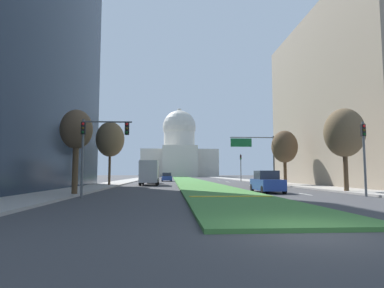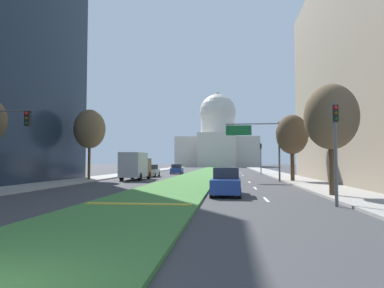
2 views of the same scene
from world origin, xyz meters
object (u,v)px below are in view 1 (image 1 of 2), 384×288
capitol_building (179,152)px  sedan_distant (167,177)px  street_tree_left_near (76,131)px  sedan_lead_stopped (267,182)px  traffic_light_near_right (364,149)px  street_tree_left_mid (110,139)px  street_tree_right_near (344,133)px  sedan_midblock (153,178)px  traffic_light_far_right (241,164)px  box_truck_delivery (150,172)px  overhead_guide_sign (257,150)px  street_tree_right_mid (284,147)px  traffic_light_near_left (96,140)px

capitol_building → sedan_distant: 78.01m
street_tree_left_near → sedan_lead_stopped: size_ratio=1.33×
traffic_light_near_right → street_tree_left_mid: size_ratio=0.64×
street_tree_right_near → sedan_midblock: size_ratio=1.64×
traffic_light_far_right → street_tree_left_near: 42.29m
traffic_light_far_right → box_truck_delivery: traffic_light_far_right is taller
overhead_guide_sign → street_tree_right_near: size_ratio=0.92×
traffic_light_far_right → street_tree_left_near: street_tree_left_near is taller
street_tree_right_near → street_tree_right_mid: 15.19m
street_tree_left_mid → capitol_building: bearing=83.3°
capitol_building → sedan_midblock: bearing=-94.2°
street_tree_left_near → traffic_light_near_right: bearing=-6.1°
street_tree_right_near → sedan_lead_stopped: street_tree_right_near is taller
overhead_guide_sign → box_truck_delivery: size_ratio=1.02×
box_truck_delivery → overhead_guide_sign: bearing=-6.3°
traffic_light_near_right → street_tree_left_mid: street_tree_left_mid is taller
street_tree_right_mid → sedan_distant: size_ratio=1.63×
sedan_lead_stopped → street_tree_right_near: bearing=-5.5°
traffic_light_far_right → capitol_building: bearing=97.0°
sedan_midblock → street_tree_left_mid: bearing=-117.7°
street_tree_right_mid → traffic_light_near_right: bearing=-94.3°
overhead_guide_sign → sedan_lead_stopped: size_ratio=1.39×
traffic_light_near_right → street_tree_right_near: (1.08, 4.39, 1.65)m
traffic_light_near_left → box_truck_delivery: size_ratio=0.81×
street_tree_right_near → street_tree_left_mid: 27.09m
traffic_light_near_left → capitol_building: bearing=85.7°
street_tree_right_near → sedan_midblock: (-17.20, 25.04, -4.16)m
traffic_light_near_left → traffic_light_near_right: same height
street_tree_right_near → street_tree_right_mid: size_ratio=0.98×
overhead_guide_sign → street_tree_right_mid: bearing=-9.7°
sedan_distant → street_tree_left_near: bearing=-99.1°
street_tree_left_near → sedan_distant: (6.11, 38.20, -3.88)m
overhead_guide_sign → street_tree_left_near: 25.61m
traffic_light_far_right → sedan_midblock: bearing=-148.6°
traffic_light_near_right → sedan_lead_stopped: 7.79m
capitol_building → street_tree_left_near: size_ratio=5.10×
sedan_distant → street_tree_right_near: bearing=-67.1°
capitol_building → sedan_lead_stopped: size_ratio=6.78×
traffic_light_near_left → sedan_lead_stopped: (13.00, 4.75, -2.95)m
overhead_guide_sign → sedan_midblock: 17.29m
street_tree_right_near → sedan_midblock: bearing=124.5°
street_tree_right_near → sedan_lead_stopped: bearing=174.5°
capitol_building → traffic_light_near_right: 118.25m
street_tree_left_near → street_tree_left_mid: (-0.86, 17.68, 1.21)m
sedan_midblock → street_tree_right_near: bearing=-55.5°
street_tree_right_near → traffic_light_near_right: bearing=-103.9°
sedan_distant → sedan_lead_stopped: bearing=-76.1°
street_tree_right_near → overhead_guide_sign: bearing=101.2°
sedan_lead_stopped → street_tree_right_mid: bearing=64.7°
capitol_building → box_truck_delivery: bearing=-93.9°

